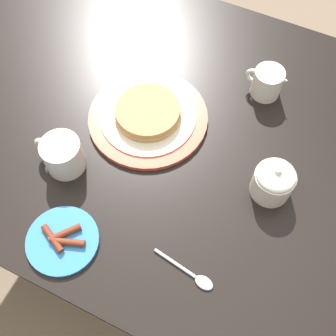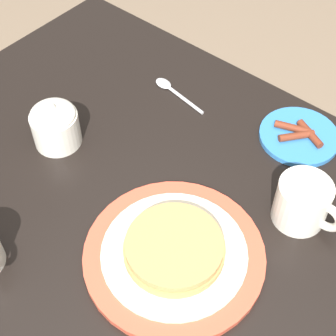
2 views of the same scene
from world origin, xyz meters
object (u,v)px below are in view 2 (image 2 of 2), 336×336
at_px(side_plate_bacon, 299,136).
at_px(sugar_bowl, 55,124).
at_px(pancake_plate, 174,252).
at_px(coffee_mug, 304,203).

height_order(side_plate_bacon, sugar_bowl, sugar_bowl).
height_order(pancake_plate, sugar_bowl, sugar_bowl).
xyz_separation_m(pancake_plate, side_plate_bacon, (0.02, 0.35, -0.01)).
bearing_deg(pancake_plate, side_plate_bacon, 87.17).
bearing_deg(pancake_plate, coffee_mug, 59.83).
bearing_deg(pancake_plate, sugar_bowl, 170.82).
bearing_deg(coffee_mug, sugar_bowl, -162.34).
xyz_separation_m(side_plate_bacon, sugar_bowl, (-0.34, -0.30, 0.04)).
xyz_separation_m(pancake_plate, sugar_bowl, (-0.33, 0.05, 0.03)).
bearing_deg(side_plate_bacon, pancake_plate, -92.83).
height_order(side_plate_bacon, coffee_mug, coffee_mug).
bearing_deg(side_plate_bacon, coffee_mug, -59.18).
height_order(coffee_mug, sugar_bowl, sugar_bowl).
relative_size(pancake_plate, coffee_mug, 2.44).
relative_size(coffee_mug, sugar_bowl, 1.24).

